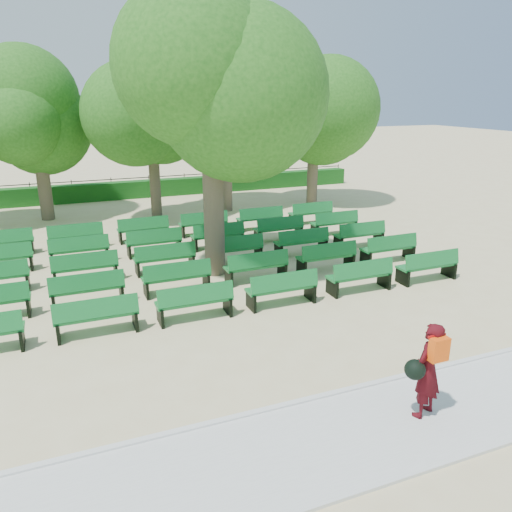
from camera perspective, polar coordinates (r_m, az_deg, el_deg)
The scene contains 9 objects.
ground at distance 14.69m, azimuth -5.70°, elevation -3.48°, with size 120.00×120.00×0.00m, color #D1BE8A.
paving at distance 8.69m, azimuth 9.22°, elevation -20.18°, with size 30.00×2.20×0.06m, color silver.
curb at distance 9.48m, azimuth 5.53°, elevation -16.21°, with size 30.00×0.12×0.10m, color silver.
hedge at distance 27.84m, azimuth -14.00°, elevation 7.37°, with size 26.00×0.70×0.90m, color #155217.
fence at distance 28.32m, azimuth -14.06°, elevation 6.61°, with size 26.00×0.10×1.02m, color black, non-canonical shape.
tree_line at distance 24.06m, azimuth -12.50°, elevation 4.75°, with size 21.80×6.80×7.04m, color #2A681C, non-canonical shape.
bench_array at distance 16.31m, azimuth -6.32°, elevation -0.91°, with size 1.93×0.71×1.20m.
tree_among at distance 14.79m, azimuth -5.17°, elevation 16.90°, with size 5.27×5.27×7.50m.
person at distance 9.09m, azimuth 18.95°, elevation -12.15°, with size 0.87×0.62×1.73m.
Camera 1 is at (-3.72, -13.15, 5.38)m, focal length 35.00 mm.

